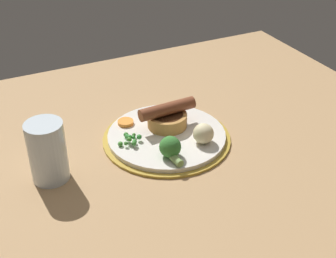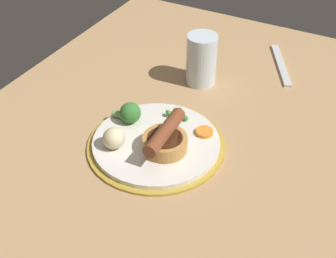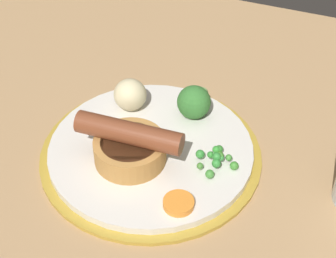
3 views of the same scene
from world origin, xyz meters
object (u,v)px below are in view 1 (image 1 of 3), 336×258
potato_chunk_0 (203,134)px  drinking_glass (47,152)px  carrot_slice_5 (126,122)px  broccoli_floret_near (171,148)px  sausage_pudding (167,117)px  pea_pile (130,139)px  dinner_plate (167,137)px

potato_chunk_0 → drinking_glass: (28.50, -3.76, 2.22)cm
carrot_slice_5 → drinking_glass: (17.61, 8.90, 3.82)cm
broccoli_floret_near → drinking_glass: drinking_glass is taller
sausage_pudding → pea_pile: sausage_pudding is taller
dinner_plate → sausage_pudding: 4.16cm
pea_pile → potato_chunk_0: (-12.70, 5.79, 1.00)cm
drinking_glass → sausage_pudding: bearing=-169.7°
pea_pile → carrot_slice_5: 7.13cm
sausage_pudding → pea_pile: (9.10, 2.48, -1.19)cm
pea_pile → potato_chunk_0: 13.99cm
dinner_plate → potato_chunk_0: potato_chunk_0 is taller
broccoli_floret_near → drinking_glass: (20.95, -5.28, 2.25)cm
dinner_plate → potato_chunk_0: bearing=131.0°
dinner_plate → drinking_glass: size_ratio=2.27×
dinner_plate → carrot_slice_5: bearing=-49.6°
sausage_pudding → carrot_slice_5: 8.69cm
broccoli_floret_near → potato_chunk_0: broccoli_floret_near is taller
broccoli_floret_near → drinking_glass: 21.72cm
potato_chunk_0 → sausage_pudding: bearing=-66.5°
potato_chunk_0 → carrot_slice_5: size_ratio=1.24×
broccoli_floret_near → potato_chunk_0: bearing=-85.1°
sausage_pudding → carrot_slice_5: (7.28, -4.39, -1.79)cm
dinner_plate → drinking_glass: bearing=4.8°
broccoli_floret_near → pea_pile: bearing=28.7°
potato_chunk_0 → drinking_glass: drinking_glass is taller
dinner_plate → potato_chunk_0: size_ratio=6.32×
dinner_plate → carrot_slice_5: 9.19cm
potato_chunk_0 → carrot_slice_5: bearing=-49.3°
carrot_slice_5 → drinking_glass: drinking_glass is taller
broccoli_floret_near → carrot_slice_5: (3.33, -14.17, -1.57)cm
potato_chunk_0 → broccoli_floret_near: bearing=11.3°
dinner_plate → pea_pile: bearing=-0.5°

